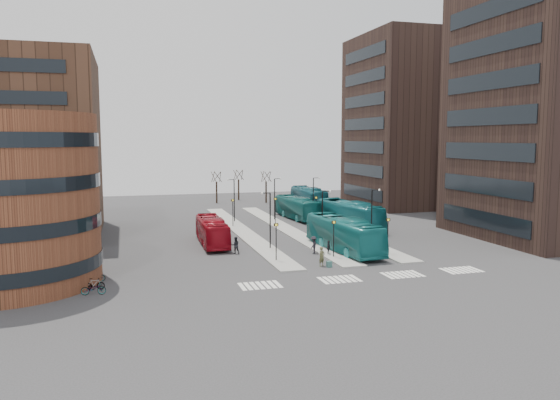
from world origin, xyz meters
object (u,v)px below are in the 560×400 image
object	(u,v)px
suitcase	(329,264)
commuter_b	(328,248)
traveller	(322,257)
bicycle_far	(96,276)
teal_bus_a	(344,234)
teal_bus_c	(350,215)
teal_bus_b	(297,208)
bicycle_near	(93,289)
bicycle_mid	(94,284)
red_bus	(212,231)
commuter_a	(235,245)
teal_bus_d	(309,197)
commuter_c	(314,245)

from	to	relation	value
suitcase	commuter_b	distance (m)	5.33
traveller	bicycle_far	size ratio (longest dim) A/B	1.18
suitcase	teal_bus_a	distance (m)	7.83
teal_bus_c	teal_bus_b	bearing A→B (deg)	104.90
teal_bus_c	bicycle_near	world-z (taller)	teal_bus_c
bicycle_mid	traveller	bearing A→B (deg)	-80.81
traveller	teal_bus_a	bearing A→B (deg)	24.07
teal_bus_a	commuter_b	world-z (taller)	teal_bus_a
red_bus	commuter_a	xyz separation A→B (m)	(1.58, -5.59, -0.65)
teal_bus_b	traveller	world-z (taller)	teal_bus_b
teal_bus_c	traveller	world-z (taller)	teal_bus_c
suitcase	teal_bus_d	xyz separation A→B (m)	(12.71, 42.91, 1.47)
traveller	commuter_b	bearing A→B (deg)	34.21
suitcase	bicycle_mid	xyz separation A→B (m)	(-20.75, -2.09, 0.19)
bicycle_far	teal_bus_c	bearing A→B (deg)	-40.59
teal_bus_b	commuter_b	xyz separation A→B (m)	(-4.69, -25.45, -0.90)
red_bus	traveller	world-z (taller)	red_bus
teal_bus_c	traveller	xyz separation A→B (m)	(-11.24, -19.62, -0.91)
bicycle_mid	teal_bus_d	bearing A→B (deg)	-34.87
suitcase	teal_bus_d	distance (m)	44.78
traveller	bicycle_far	distance (m)	20.22
commuter_a	bicycle_near	size ratio (longest dim) A/B	0.95
suitcase	bicycle_near	world-z (taller)	bicycle_near
commuter_a	bicycle_far	distance (m)	15.51
traveller	commuter_b	xyz separation A→B (m)	(2.38, 4.44, -0.18)
teal_bus_d	bicycle_mid	world-z (taller)	teal_bus_d
teal_bus_b	bicycle_mid	size ratio (longest dim) A/B	7.51
commuter_a	bicycle_far	world-z (taller)	commuter_a
teal_bus_b	commuter_a	world-z (taller)	teal_bus_b
teal_bus_a	teal_bus_d	world-z (taller)	teal_bus_a
commuter_a	commuter_b	bearing A→B (deg)	160.01
commuter_b	traveller	bearing A→B (deg)	173.72
commuter_b	commuter_c	distance (m)	1.75
suitcase	teal_bus_b	xyz separation A→B (m)	(6.53, 30.43, 1.37)
teal_bus_c	commuter_b	size ratio (longest dim) A/B	8.75
bicycle_near	teal_bus_c	bearing A→B (deg)	-47.62
teal_bus_a	teal_bus_c	distance (m)	15.19
bicycle_far	bicycle_near	bearing A→B (deg)	-162.25
commuter_a	teal_bus_a	bearing A→B (deg)	170.92
teal_bus_c	teal_bus_d	bearing A→B (deg)	77.77
teal_bus_b	teal_bus_d	size ratio (longest dim) A/B	0.94
commuter_b	teal_bus_b	bearing A→B (deg)	11.50
teal_bus_b	traveller	size ratio (longest dim) A/B	6.35
teal_bus_b	teal_bus_a	bearing A→B (deg)	-100.34
suitcase	commuter_c	distance (m)	6.34
traveller	bicycle_far	world-z (taller)	traveller
suitcase	commuter_c	xyz separation A→B (m)	(0.67, 6.27, 0.62)
red_bus	teal_bus_a	world-z (taller)	teal_bus_a
teal_bus_a	commuter_c	size ratio (longest dim) A/B	7.28
bicycle_far	teal_bus_a	bearing A→B (deg)	-59.37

